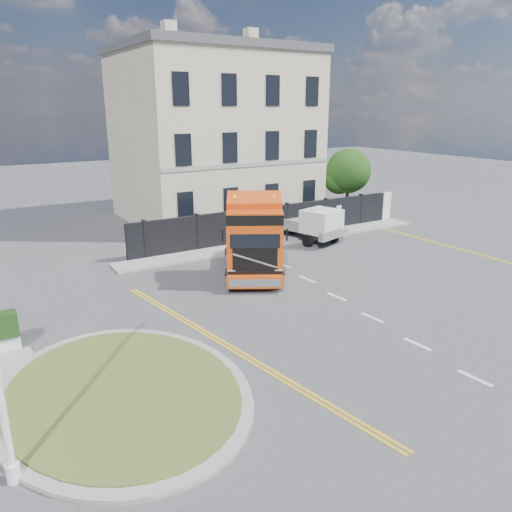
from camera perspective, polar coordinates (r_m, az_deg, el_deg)
ground at (r=19.92m, az=1.96°, el=-5.94°), size 120.00×120.00×0.00m
traffic_island at (r=14.79m, az=-14.98°, el=-14.81°), size 6.80×6.80×0.17m
hoarding_fence at (r=30.26m, az=2.86°, el=3.97°), size 18.80×0.25×2.00m
georgian_building at (r=35.73m, az=-4.81°, el=13.63°), size 12.30×10.30×12.80m
tree at (r=37.10m, az=10.27°, el=9.31°), size 3.20×3.20×4.80m
pavement_far at (r=29.46m, az=2.94°, el=1.73°), size 20.00×1.60×0.12m
truck at (r=22.90m, az=-0.22°, el=1.66°), size 5.30×6.74×3.84m
flatbed_pickup at (r=29.36m, az=6.76°, el=3.65°), size 3.15×5.25×2.02m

